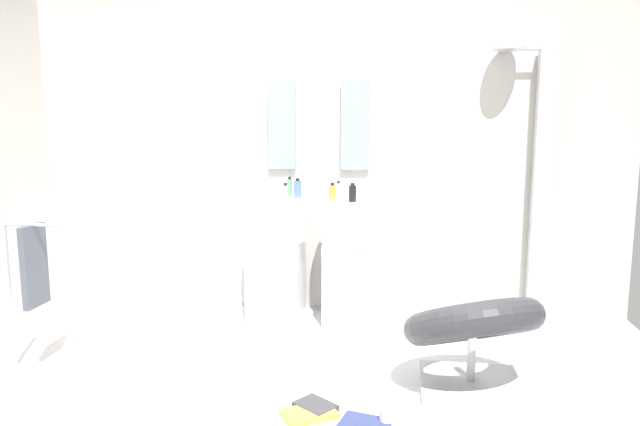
{
  "coord_description": "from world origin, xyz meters",
  "views": [
    {
      "loc": [
        0.61,
        -2.96,
        1.5
      ],
      "look_at": [
        0.15,
        0.55,
        0.95
      ],
      "focal_mm": 32.55,
      "sensor_mm": 36.0,
      "label": 1
    }
  ],
  "objects_px": {
    "pedestal_sink_right": "(351,256)",
    "soap_bottle_amber": "(332,192)",
    "magazine_charcoal": "(315,406)",
    "coffee_mug": "(387,415)",
    "soap_bottle_black": "(353,193)",
    "magazine_navy": "(365,426)",
    "soap_bottle_white": "(338,190)",
    "shower_column": "(540,180)",
    "magazine_ochre": "(309,414)",
    "towel_rack": "(30,269)",
    "lounge_chair": "(472,331)",
    "soap_bottle_green": "(290,187)",
    "soap_bottle_grey": "(285,192)",
    "soap_bottle_blue": "(298,189)",
    "pedestal_sink_left": "(276,254)"
  },
  "relations": [
    {
      "from": "pedestal_sink_right",
      "to": "soap_bottle_amber",
      "type": "relative_size",
      "value": 8.06
    },
    {
      "from": "magazine_charcoal",
      "to": "coffee_mug",
      "type": "relative_size",
      "value": 1.94
    },
    {
      "from": "magazine_charcoal",
      "to": "soap_bottle_black",
      "type": "xyz_separation_m",
      "value": [
        0.09,
        1.3,
        0.98
      ]
    },
    {
      "from": "magazine_navy",
      "to": "soap_bottle_white",
      "type": "bearing_deg",
      "value": 114.86
    },
    {
      "from": "shower_column",
      "to": "magazine_ochre",
      "type": "height_order",
      "value": "shower_column"
    },
    {
      "from": "pedestal_sink_right",
      "to": "towel_rack",
      "type": "bearing_deg",
      "value": -148.96
    },
    {
      "from": "towel_rack",
      "to": "coffee_mug",
      "type": "relative_size",
      "value": 8.99
    },
    {
      "from": "lounge_chair",
      "to": "soap_bottle_green",
      "type": "relative_size",
      "value": 6.86
    },
    {
      "from": "magazine_charcoal",
      "to": "soap_bottle_grey",
      "type": "relative_size",
      "value": 1.62
    },
    {
      "from": "towel_rack",
      "to": "soap_bottle_black",
      "type": "relative_size",
      "value": 7.02
    },
    {
      "from": "soap_bottle_green",
      "to": "lounge_chair",
      "type": "bearing_deg",
      "value": -43.75
    },
    {
      "from": "coffee_mug",
      "to": "soap_bottle_blue",
      "type": "relative_size",
      "value": 0.71
    },
    {
      "from": "soap_bottle_black",
      "to": "lounge_chair",
      "type": "bearing_deg",
      "value": -51.67
    },
    {
      "from": "magazine_charcoal",
      "to": "coffee_mug",
      "type": "height_order",
      "value": "coffee_mug"
    },
    {
      "from": "lounge_chair",
      "to": "soap_bottle_white",
      "type": "distance_m",
      "value": 1.57
    },
    {
      "from": "soap_bottle_white",
      "to": "soap_bottle_black",
      "type": "distance_m",
      "value": 0.23
    },
    {
      "from": "pedestal_sink_left",
      "to": "lounge_chair",
      "type": "xyz_separation_m",
      "value": [
        1.34,
        -1.08,
        -0.16
      ]
    },
    {
      "from": "magazine_navy",
      "to": "coffee_mug",
      "type": "distance_m",
      "value": 0.12
    },
    {
      "from": "pedestal_sink_right",
      "to": "magazine_charcoal",
      "type": "xyz_separation_m",
      "value": [
        -0.07,
        -1.44,
        -0.48
      ]
    },
    {
      "from": "pedestal_sink_right",
      "to": "shower_column",
      "type": "height_order",
      "value": "shower_column"
    },
    {
      "from": "coffee_mug",
      "to": "soap_bottle_white",
      "type": "height_order",
      "value": "soap_bottle_white"
    },
    {
      "from": "pedestal_sink_left",
      "to": "soap_bottle_white",
      "type": "distance_m",
      "value": 0.68
    },
    {
      "from": "shower_column",
      "to": "soap_bottle_white",
      "type": "bearing_deg",
      "value": -173.68
    },
    {
      "from": "pedestal_sink_left",
      "to": "soap_bottle_amber",
      "type": "height_order",
      "value": "soap_bottle_amber"
    },
    {
      "from": "shower_column",
      "to": "coffee_mug",
      "type": "bearing_deg",
      "value": -121.67
    },
    {
      "from": "pedestal_sink_left",
      "to": "soap_bottle_grey",
      "type": "height_order",
      "value": "soap_bottle_grey"
    },
    {
      "from": "pedestal_sink_left",
      "to": "magazine_charcoal",
      "type": "relative_size",
      "value": 5.07
    },
    {
      "from": "pedestal_sink_right",
      "to": "soap_bottle_black",
      "type": "relative_size",
      "value": 7.7
    },
    {
      "from": "towel_rack",
      "to": "magazine_navy",
      "type": "distance_m",
      "value": 2.19
    },
    {
      "from": "pedestal_sink_left",
      "to": "magazine_ochre",
      "type": "xyz_separation_m",
      "value": [
        0.48,
        -1.51,
        -0.48
      ]
    },
    {
      "from": "magazine_navy",
      "to": "soap_bottle_amber",
      "type": "relative_size",
      "value": 1.92
    },
    {
      "from": "soap_bottle_grey",
      "to": "shower_column",
      "type": "bearing_deg",
      "value": 9.88
    },
    {
      "from": "soap_bottle_green",
      "to": "soap_bottle_white",
      "type": "xyz_separation_m",
      "value": [
        0.38,
        -0.06,
        -0.01
      ]
    },
    {
      "from": "towel_rack",
      "to": "magazine_charcoal",
      "type": "distance_m",
      "value": 1.91
    },
    {
      "from": "magazine_ochre",
      "to": "magazine_charcoal",
      "type": "relative_size",
      "value": 1.31
    },
    {
      "from": "towel_rack",
      "to": "magazine_ochre",
      "type": "relative_size",
      "value": 3.52
    },
    {
      "from": "towel_rack",
      "to": "magazine_navy",
      "type": "bearing_deg",
      "value": -13.04
    },
    {
      "from": "magazine_navy",
      "to": "soap_bottle_black",
      "type": "height_order",
      "value": "soap_bottle_black"
    },
    {
      "from": "soap_bottle_amber",
      "to": "soap_bottle_black",
      "type": "xyz_separation_m",
      "value": [
        0.15,
        -0.06,
        0.0
      ]
    },
    {
      "from": "pedestal_sink_right",
      "to": "soap_bottle_white",
      "type": "relative_size",
      "value": 7.97
    },
    {
      "from": "magazine_charcoal",
      "to": "towel_rack",
      "type": "bearing_deg",
      "value": -152.52
    },
    {
      "from": "soap_bottle_black",
      "to": "magazine_charcoal",
      "type": "bearing_deg",
      "value": -93.95
    },
    {
      "from": "coffee_mug",
      "to": "soap_bottle_blue",
      "type": "height_order",
      "value": "soap_bottle_blue"
    },
    {
      "from": "soap_bottle_amber",
      "to": "magazine_charcoal",
      "type": "bearing_deg",
      "value": -87.36
    },
    {
      "from": "lounge_chair",
      "to": "soap_bottle_amber",
      "type": "relative_size",
      "value": 8.06
    },
    {
      "from": "coffee_mug",
      "to": "soap_bottle_blue",
      "type": "bearing_deg",
      "value": 114.3
    },
    {
      "from": "pedestal_sink_right",
      "to": "soap_bottle_blue",
      "type": "bearing_deg",
      "value": 175.4
    },
    {
      "from": "shower_column",
      "to": "towel_rack",
      "type": "distance_m",
      "value": 3.55
    },
    {
      "from": "lounge_chair",
      "to": "magazine_navy",
      "type": "height_order",
      "value": "lounge_chair"
    },
    {
      "from": "coffee_mug",
      "to": "soap_bottle_black",
      "type": "height_order",
      "value": "soap_bottle_black"
    }
  ]
}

